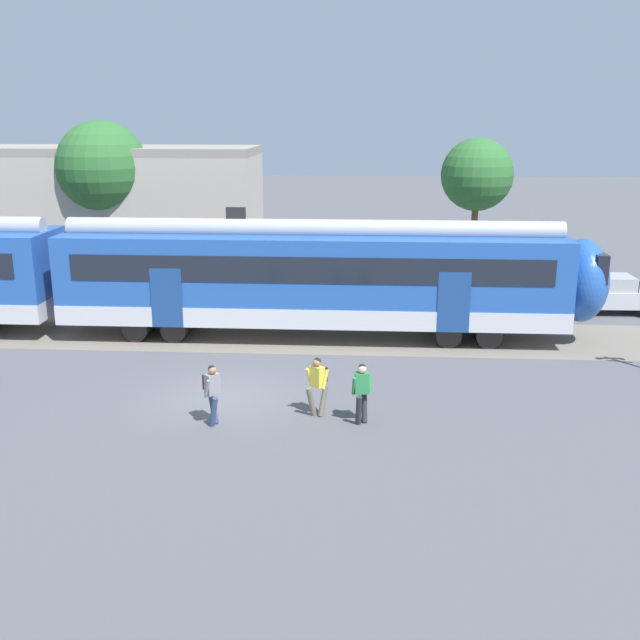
{
  "coord_description": "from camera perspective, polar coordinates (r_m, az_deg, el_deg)",
  "views": [
    {
      "loc": [
        4.01,
        -20.01,
        7.95
      ],
      "look_at": [
        2.55,
        2.85,
        1.6
      ],
      "focal_mm": 42.0,
      "sensor_mm": 36.0,
      "label": 1
    }
  ],
  "objects": [
    {
      "name": "track_bed",
      "position": [
        30.43,
        -21.75,
        -0.77
      ],
      "size": [
        80.0,
        4.4,
        0.01
      ],
      "primitive_type": "cube",
      "color": "slate",
      "rests_on": "ground"
    },
    {
      "name": "street_tree_right",
      "position": [
        37.3,
        11.87,
        10.75
      ],
      "size": [
        3.47,
        3.47,
        6.84
      ],
      "color": "brown",
      "rests_on": "ground"
    },
    {
      "name": "pedestrian_yellow",
      "position": [
        20.16,
        -0.16,
        -4.7
      ],
      "size": [
        0.67,
        0.52,
        1.67
      ],
      "color": "#6B6051",
      "rests_on": "ground"
    },
    {
      "name": "commuter_train",
      "position": [
        28.93,
        -17.74,
        3.39
      ],
      "size": [
        38.05,
        3.07,
        4.73
      ],
      "color": "silver",
      "rests_on": "ground"
    },
    {
      "name": "street_tree_left",
      "position": [
        36.83,
        -16.28,
        11.11
      ],
      "size": [
        4.23,
        4.23,
        7.66
      ],
      "color": "brown",
      "rests_on": "ground"
    },
    {
      "name": "background_building",
      "position": [
        39.36,
        -18.66,
        7.76
      ],
      "size": [
        18.77,
        5.0,
        9.2
      ],
      "color": "#B2A899",
      "rests_on": "ground"
    },
    {
      "name": "pedestrian_grey",
      "position": [
        19.8,
        -8.22,
        -5.25
      ],
      "size": [
        0.5,
        0.68,
        1.67
      ],
      "color": "navy",
      "rests_on": "ground"
    },
    {
      "name": "pedestrian_green",
      "position": [
        19.71,
        3.2,
        -5.29
      ],
      "size": [
        0.54,
        0.67,
        1.67
      ],
      "color": "#28282D",
      "rests_on": "ground"
    },
    {
      "name": "parked_car_silver",
      "position": [
        32.98,
        21.26,
        1.87
      ],
      "size": [
        4.03,
        1.81,
        1.54
      ],
      "color": "#B7BABF",
      "rests_on": "ground"
    },
    {
      "name": "ground_plane",
      "position": [
        21.9,
        -7.19,
        -5.92
      ],
      "size": [
        160.0,
        160.0,
        0.0
      ],
      "primitive_type": "plane",
      "color": "#515156"
    }
  ]
}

